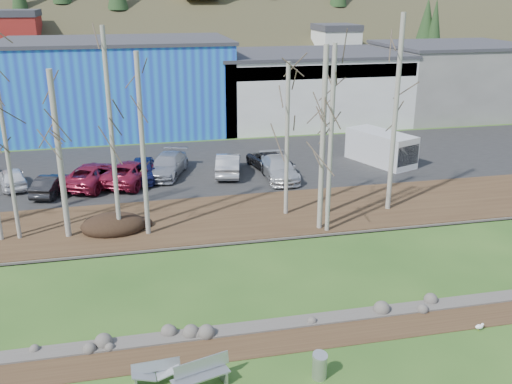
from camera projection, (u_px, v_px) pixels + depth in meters
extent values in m
plane|color=#264918|center=(301.00, 374.00, 19.49)|extent=(200.00, 200.00, 0.00)
cube|color=#382616|center=(285.00, 339.00, 21.42)|extent=(80.00, 1.80, 0.03)
cube|color=#382616|center=(229.00, 217.00, 32.82)|extent=(80.00, 7.00, 0.15)
cube|color=black|center=(205.00, 166.00, 42.49)|extent=(80.00, 14.00, 0.14)
cube|color=blue|center=(119.00, 87.00, 52.85)|extent=(20.00, 12.00, 8.00)
cube|color=#333338|center=(116.00, 41.00, 51.47)|extent=(20.40, 12.24, 0.30)
cube|color=#B8B9B4|center=(305.00, 88.00, 56.75)|extent=(18.00, 12.00, 6.50)
cube|color=#333338|center=(306.00, 53.00, 55.62)|extent=(18.36, 12.24, 0.30)
cube|color=navy|center=(325.00, 72.00, 50.53)|extent=(17.64, 0.20, 1.20)
cube|color=slate|center=(451.00, 80.00, 59.91)|extent=(14.00, 12.00, 7.00)
cube|color=#333338|center=(455.00, 45.00, 58.69)|extent=(14.28, 12.24, 0.30)
cube|color=#A8ABAD|center=(223.00, 375.00, 19.08)|extent=(0.25, 0.60, 0.48)
cube|color=#A8ABAD|center=(202.00, 365.00, 18.77)|extent=(1.91, 0.67, 0.44)
cube|color=#A8ABAD|center=(201.00, 376.00, 18.63)|extent=(2.02, 1.06, 0.05)
cube|color=#A8ABAD|center=(136.00, 382.00, 18.81)|extent=(0.10, 0.50, 0.40)
cube|color=#A8ABAD|center=(177.00, 375.00, 19.17)|extent=(0.10, 0.50, 0.40)
cube|color=#A8ABAD|center=(156.00, 366.00, 19.06)|extent=(1.64, 0.28, 0.35)
cube|color=#A8AAAE|center=(144.00, 376.00, 18.83)|extent=(0.82, 0.50, 0.29)
cube|color=#A8AAAE|center=(168.00, 372.00, 19.04)|extent=(0.82, 0.50, 0.29)
cylinder|color=#A8ABAD|center=(320.00, 367.00, 19.19)|extent=(0.63, 0.63, 0.86)
cylinder|color=gold|center=(479.00, 330.00, 21.99)|extent=(0.01, 0.01, 0.09)
cylinder|color=gold|center=(478.00, 329.00, 22.04)|extent=(0.01, 0.01, 0.09)
ellipsoid|color=white|center=(479.00, 327.00, 21.99)|extent=(0.33, 0.18, 0.18)
cube|color=gray|center=(479.00, 326.00, 21.98)|extent=(0.21, 0.10, 0.02)
sphere|color=white|center=(483.00, 324.00, 22.00)|extent=(0.10, 0.10, 0.10)
cone|color=gold|center=(484.00, 324.00, 22.01)|extent=(0.06, 0.03, 0.03)
ellipsoid|color=black|center=(113.00, 224.00, 30.76)|extent=(3.45, 2.43, 0.68)
cylinder|color=#A9A498|center=(4.00, 132.00, 28.02)|extent=(0.21, 0.21, 11.38)
cylinder|color=#A9A498|center=(59.00, 156.00, 28.71)|extent=(0.30, 0.30, 8.72)
cylinder|color=#A9A498|center=(112.00, 136.00, 28.70)|extent=(0.23, 0.23, 10.72)
cylinder|color=#A9A498|center=(143.00, 147.00, 28.90)|extent=(0.25, 0.25, 9.52)
cylinder|color=#A9A498|center=(287.00, 141.00, 31.79)|extent=(0.24, 0.24, 8.69)
cylinder|color=#A9A498|center=(331.00, 142.00, 29.25)|extent=(0.23, 0.23, 9.86)
cylinder|color=#A9A498|center=(323.00, 141.00, 29.59)|extent=(0.28, 0.28, 9.78)
cylinder|color=#A9A498|center=(331.00, 133.00, 31.87)|extent=(0.28, 0.28, 9.44)
cylinder|color=#A9A498|center=(395.00, 116.00, 32.11)|extent=(0.28, 0.28, 11.18)
imported|color=white|center=(12.00, 178.00, 37.39)|extent=(2.61, 4.18, 1.33)
imported|color=black|center=(52.00, 184.00, 36.19)|extent=(2.45, 4.14, 1.29)
imported|color=maroon|center=(132.00, 172.00, 38.26)|extent=(4.65, 6.02, 1.52)
imported|color=#9A9BA2|center=(167.00, 165.00, 39.85)|extent=(3.70, 5.53, 1.49)
imported|color=#171B4F|center=(143.00, 170.00, 38.83)|extent=(2.07, 4.42, 1.46)
imported|color=#A8A8AA|center=(228.00, 164.00, 40.04)|extent=(2.53, 4.87, 1.53)
imported|color=black|center=(268.00, 160.00, 41.44)|extent=(2.92, 4.95, 1.29)
imported|color=silver|center=(279.00, 168.00, 39.13)|extent=(2.10, 5.07, 1.47)
imported|color=maroon|center=(94.00, 174.00, 37.76)|extent=(4.65, 6.02, 1.52)
cube|color=white|center=(381.00, 148.00, 42.63)|extent=(4.06, 5.82, 2.35)
cube|color=black|center=(402.00, 154.00, 40.97)|extent=(2.39, 1.82, 1.45)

